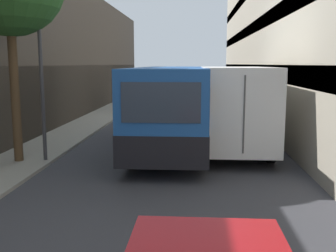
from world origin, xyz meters
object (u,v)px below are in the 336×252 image
(bus, at_px, (172,105))
(panel_van, at_px, (148,95))
(street_lamp, at_px, (38,17))
(box_truck, at_px, (232,105))

(bus, relative_size, panel_van, 2.32)
(street_lamp, bearing_deg, box_truck, 25.48)
(bus, relative_size, street_lamp, 1.52)
(panel_van, bearing_deg, street_lamp, -95.97)
(box_truck, relative_size, panel_van, 1.95)
(street_lamp, bearing_deg, panel_van, 84.03)
(box_truck, xyz_separation_m, panel_van, (-4.72, 12.22, -0.61))
(panel_van, relative_size, street_lamp, 0.65)
(panel_van, bearing_deg, box_truck, -68.88)
(bus, height_order, panel_van, bus)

